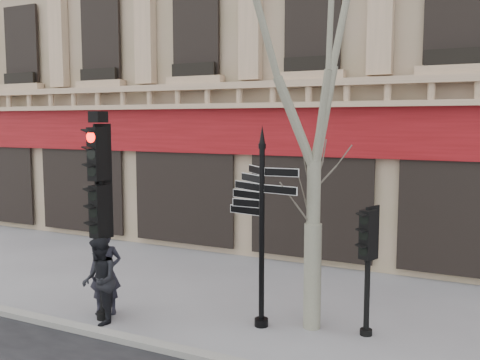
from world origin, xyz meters
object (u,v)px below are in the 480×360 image
object	(u,v)px
traffic_signal_secondary	(368,248)
pedestrian_a	(106,272)
fingerpost	(262,193)
plane_tree	(316,35)
traffic_signal_main	(100,190)
pedestrian_b	(99,281)

from	to	relation	value
traffic_signal_secondary	pedestrian_a	bearing A→B (deg)	-145.21
fingerpost	plane_tree	world-z (taller)	plane_tree
pedestrian_a	traffic_signal_main	bearing A→B (deg)	-89.63
plane_tree	pedestrian_a	bearing A→B (deg)	-163.92
fingerpost	pedestrian_a	world-z (taller)	fingerpost
fingerpost	pedestrian_a	xyz separation A→B (m)	(-3.08, -0.79, -1.70)
plane_tree	pedestrian_b	size ratio (longest dim) A/B	4.59
traffic_signal_main	plane_tree	world-z (taller)	plane_tree
pedestrian_a	traffic_signal_secondary	bearing A→B (deg)	-16.14
fingerpost	traffic_signal_secondary	distance (m)	2.15
fingerpost	traffic_signal_secondary	world-z (taller)	fingerpost
traffic_signal_main	pedestrian_a	distance (m)	1.73
traffic_signal_secondary	pedestrian_b	world-z (taller)	traffic_signal_secondary
traffic_signal_main	traffic_signal_secondary	xyz separation A→B (m)	(4.81, 1.51, -0.95)
fingerpost	traffic_signal_main	xyz separation A→B (m)	(-2.93, -1.05, 0.01)
traffic_signal_main	pedestrian_b	bearing A→B (deg)	-67.00
traffic_signal_secondary	plane_tree	distance (m)	3.92
traffic_signal_main	traffic_signal_secondary	distance (m)	5.13
traffic_signal_main	plane_tree	bearing A→B (deg)	21.69
pedestrian_b	traffic_signal_main	bearing A→B (deg)	158.42
plane_tree	pedestrian_b	bearing A→B (deg)	-156.93
fingerpost	pedestrian_b	size ratio (longest dim) A/B	2.27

